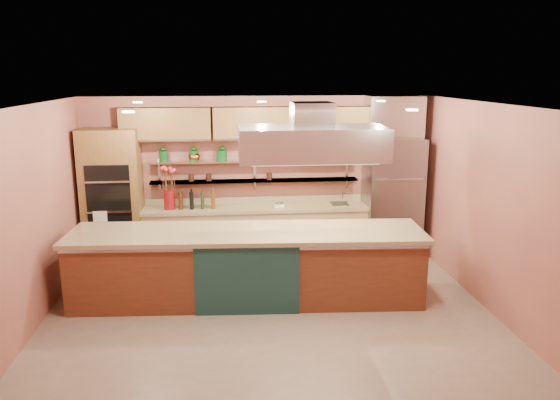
{
  "coord_description": "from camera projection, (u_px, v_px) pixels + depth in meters",
  "views": [
    {
      "loc": [
        -0.55,
        -6.96,
        3.19
      ],
      "look_at": [
        0.25,
        1.0,
        1.32
      ],
      "focal_mm": 35.0,
      "sensor_mm": 36.0,
      "label": 1
    }
  ],
  "objects": [
    {
      "name": "green_canister",
      "position": [
        220.0,
        156.0,
        9.35
      ],
      "size": [
        0.19,
        0.19,
        0.17
      ],
      "primitive_type": "cylinder",
      "rotation": [
        0.0,
        0.0,
        -0.43
      ],
      "color": "#0E4415",
      "rests_on": "wall_shelf_upper"
    },
    {
      "name": "bar_faucet",
      "position": [
        342.0,
        197.0,
        9.61
      ],
      "size": [
        0.03,
        0.03,
        0.22
      ],
      "primitive_type": "cylinder",
      "rotation": [
        0.0,
        0.0,
        0.03
      ],
      "color": "white",
      "rests_on": "back_counter"
    },
    {
      "name": "kitchen_scale",
      "position": [
        279.0,
        204.0,
        9.42
      ],
      "size": [
        0.19,
        0.16,
        0.09
      ],
      "primitive_type": "cube",
      "rotation": [
        0.0,
        0.0,
        -0.28
      ],
      "color": "white",
      "rests_on": "back_counter"
    },
    {
      "name": "refrigerator",
      "position": [
        392.0,
        197.0,
        9.59
      ],
      "size": [
        0.95,
        0.72,
        2.1
      ],
      "primitive_type": "cube",
      "color": "gray",
      "rests_on": "floor"
    },
    {
      "name": "oil_bottle_cluster",
      "position": [
        192.0,
        201.0,
        9.25
      ],
      "size": [
        0.88,
        0.52,
        0.27
      ],
      "primitive_type": "cube",
      "rotation": [
        0.0,
        0.0,
        -0.35
      ],
      "color": "black",
      "rests_on": "back_counter"
    },
    {
      "name": "flower_vase",
      "position": [
        169.0,
        200.0,
        9.21
      ],
      "size": [
        0.25,
        0.25,
        0.34
      ],
      "primitive_type": "cylinder",
      "rotation": [
        0.0,
        0.0,
        -0.41
      ],
      "color": "maroon",
      "rests_on": "back_counter"
    },
    {
      "name": "range_hood",
      "position": [
        312.0,
        143.0,
        7.47
      ],
      "size": [
        2.0,
        1.0,
        0.45
      ],
      "primitive_type": "cube",
      "color": "#B8BBC0",
      "rests_on": "ceiling"
    },
    {
      "name": "wall_shelf_upper",
      "position": [
        255.0,
        161.0,
        9.43
      ],
      "size": [
        3.6,
        0.26,
        0.03
      ],
      "primitive_type": "cube",
      "color": "#B8BBC0",
      "rests_on": "wall_back"
    },
    {
      "name": "copper_kettle",
      "position": [
        195.0,
        157.0,
        9.31
      ],
      "size": [
        0.23,
        0.23,
        0.15
      ],
      "primitive_type": "ellipsoid",
      "rotation": [
        0.0,
        0.0,
        -0.3
      ],
      "color": "#AF5E28",
      "rests_on": "wall_shelf_upper"
    },
    {
      "name": "wall_left",
      "position": [
        33.0,
        217.0,
        6.91
      ],
      "size": [
        0.04,
        5.0,
        2.8
      ],
      "primitive_type": "cube",
      "color": "#A15B4C",
      "rests_on": "floor"
    },
    {
      "name": "wall_front",
      "position": [
        292.0,
        282.0,
        4.79
      ],
      "size": [
        6.0,
        0.04,
        2.8
      ],
      "primitive_type": "cube",
      "color": "#A15B4C",
      "rests_on": "floor"
    },
    {
      "name": "floor",
      "position": [
        269.0,
        310.0,
        7.53
      ],
      "size": [
        6.0,
        5.0,
        0.02
      ],
      "primitive_type": "cube",
      "color": "gray",
      "rests_on": "ground"
    },
    {
      "name": "ceiling_downlights",
      "position": [
        267.0,
        106.0,
        7.09
      ],
      "size": [
        4.0,
        2.8,
        0.02
      ],
      "primitive_type": "cube",
      "color": "#FFE5A5",
      "rests_on": "ceiling"
    },
    {
      "name": "wall_shelf_lower",
      "position": [
        255.0,
        181.0,
        9.51
      ],
      "size": [
        3.6,
        0.26,
        0.03
      ],
      "primitive_type": "cube",
      "color": "#B8BBC0",
      "rests_on": "wall_back"
    },
    {
      "name": "wall_right",
      "position": [
        486.0,
        206.0,
        7.5
      ],
      "size": [
        0.04,
        5.0,
        2.8
      ],
      "primitive_type": "cube",
      "color": "#A15B4C",
      "rests_on": "floor"
    },
    {
      "name": "back_counter",
      "position": [
        256.0,
        232.0,
        9.55
      ],
      "size": [
        3.84,
        0.64,
        0.93
      ],
      "primitive_type": "cube",
      "color": "tan",
      "rests_on": "floor"
    },
    {
      "name": "ceiling",
      "position": [
        268.0,
        104.0,
        6.89
      ],
      "size": [
        6.0,
        5.0,
        0.02
      ],
      "primitive_type": "cube",
      "color": "black",
      "rests_on": "wall_back"
    },
    {
      "name": "oven_stack",
      "position": [
        113.0,
        197.0,
        9.14
      ],
      "size": [
        0.95,
        0.64,
        2.3
      ],
      "primitive_type": "cube",
      "color": "brown",
      "rests_on": "floor"
    },
    {
      "name": "upper_cabinets",
      "position": [
        257.0,
        123.0,
        9.24
      ],
      "size": [
        4.6,
        0.36,
        0.55
      ],
      "primitive_type": "cube",
      "color": "brown",
      "rests_on": "wall_back"
    },
    {
      "name": "island",
      "position": [
        248.0,
        265.0,
        7.78
      ],
      "size": [
        4.93,
        1.34,
        1.02
      ],
      "primitive_type": "cube",
      "rotation": [
        0.0,
        0.0,
        -0.06
      ],
      "color": "brown",
      "rests_on": "floor"
    },
    {
      "name": "wall_back",
      "position": [
        257.0,
        176.0,
        9.63
      ],
      "size": [
        6.0,
        0.04,
        2.8
      ],
      "primitive_type": "cube",
      "color": "#A15B4C",
      "rests_on": "floor"
    }
  ]
}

